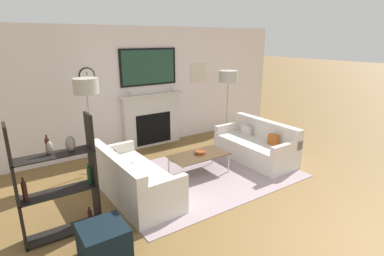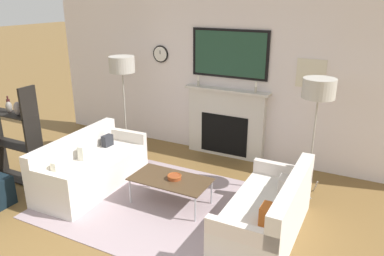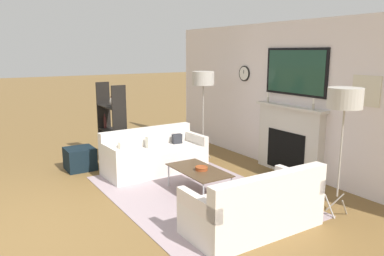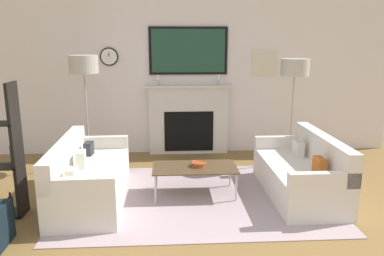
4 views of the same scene
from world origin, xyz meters
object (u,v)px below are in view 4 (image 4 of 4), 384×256
decorative_bowl (198,164)px  coffee_table (195,168)px  floor_lamp_right (295,69)px  couch_left (89,179)px  floor_lamp_left (84,66)px  couch_right (302,174)px

decorative_bowl → coffee_table: bearing=-155.7°
floor_lamp_right → couch_left: bearing=-157.4°
couch_left → coffee_table: 1.36m
floor_lamp_left → couch_left: bearing=-78.6°
coffee_table → decorative_bowl: (0.05, 0.02, 0.06)m
couch_left → floor_lamp_left: bearing=101.4°
couch_right → coffee_table: bearing=176.4°
couch_left → floor_lamp_right: size_ratio=1.08×
coffee_table → decorative_bowl: size_ratio=5.54×
couch_right → decorative_bowl: size_ratio=8.61×
couch_right → decorative_bowl: couch_right is taller
couch_left → floor_lamp_right: bearing=22.6°
floor_lamp_left → floor_lamp_right: size_ratio=1.03×
decorative_bowl → floor_lamp_right: size_ratio=0.11×
coffee_table → floor_lamp_right: bearing=35.1°
couch_left → coffee_table: bearing=3.8°
couch_right → coffee_table: (-1.40, 0.09, 0.08)m
couch_right → floor_lamp_right: (0.24, 1.24, 1.28)m
floor_lamp_left → floor_lamp_right: floor_lamp_left is taller
couch_right → couch_left: bearing=-180.0°
floor_lamp_right → couch_right: bearing=-101.1°
couch_left → couch_right: size_ratio=1.10×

